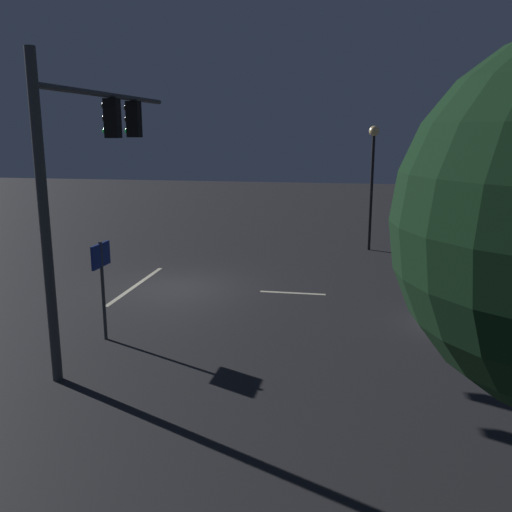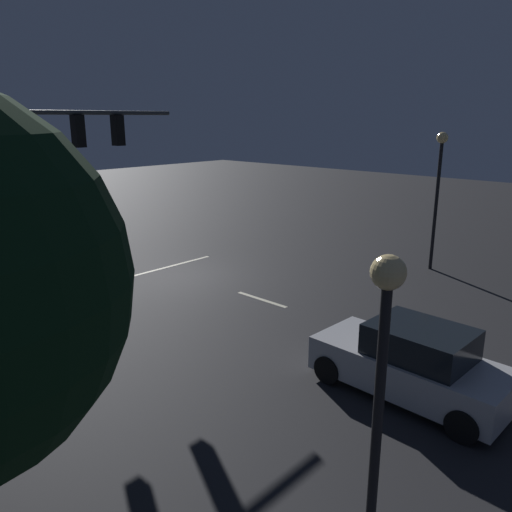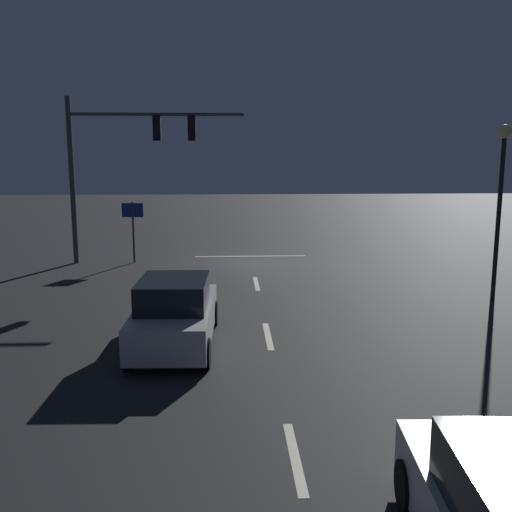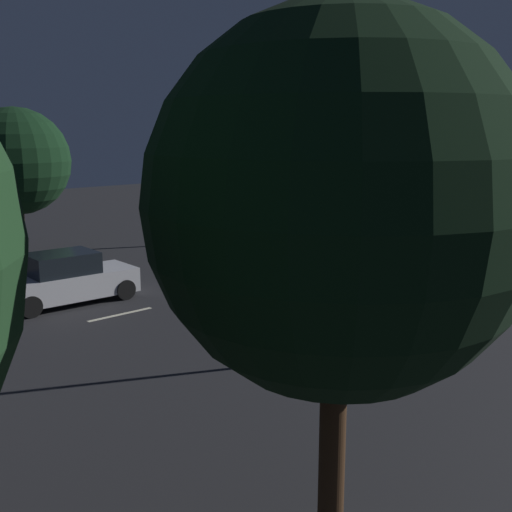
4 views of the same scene
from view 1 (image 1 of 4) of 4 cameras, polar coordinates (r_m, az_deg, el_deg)
The scene contains 8 objects.
ground_plane at distance 19.52m, azimuth -7.99°, elevation -3.19°, with size 80.00×80.00×0.00m, color #232326.
traffic_signal_assembly at distance 14.07m, azimuth -16.61°, elevation 9.98°, with size 7.28×0.47×6.92m.
lane_dash_far at distance 18.70m, azimuth 3.78°, elevation -3.80°, with size 2.20×0.16×0.01m, color beige.
lane_dash_mid at distance 19.04m, azimuth 22.08°, elevation -4.43°, with size 2.20×0.16×0.01m, color beige.
stop_bar at distance 20.03m, azimuth -12.16°, elevation -2.93°, with size 5.00×0.16×0.01m, color beige.
street_lamp_left_kerb at distance 25.34m, azimuth 11.86°, elevation 9.10°, with size 0.44×0.44×5.52m.
route_sign at distance 14.65m, azimuth -15.55°, elevation -1.35°, with size 0.90×0.09×2.60m.
tree_left_near at distance 30.26m, azimuth 24.75°, elevation 10.48°, with size 4.91×4.91×7.18m.
Camera 1 is at (17.82, 5.92, 5.34)m, focal length 39.00 mm.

